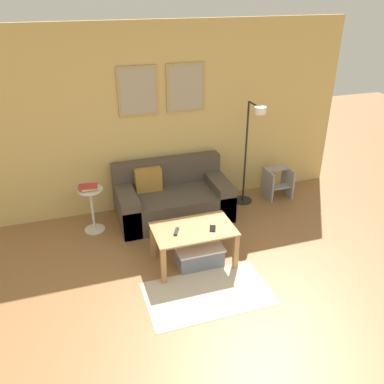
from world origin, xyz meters
name	(u,v)px	position (x,y,z in m)	size (l,w,h in m)	color
wall_back	(155,119)	(0.00, 3.33, 1.28)	(5.60, 0.09, 2.55)	#D6B76B
area_rug	(208,293)	(0.01, 1.18, 0.00)	(1.33, 0.77, 0.01)	#C1B299
couch	(172,198)	(0.10, 2.88, 0.27)	(1.54, 0.84, 0.76)	#4C4238
coffee_table	(194,235)	(0.04, 1.76, 0.37)	(0.93, 0.57, 0.46)	#AD7F4C
storage_bin	(199,254)	(0.09, 1.72, 0.12)	(0.55, 0.36, 0.23)	slate
floor_lamp	(251,150)	(1.22, 2.81, 0.89)	(0.27, 0.55, 1.54)	black
side_table	(92,206)	(-0.99, 2.83, 0.36)	(0.32, 0.32, 0.61)	silver
book_stack	(89,187)	(-1.01, 2.83, 0.64)	(0.25, 0.18, 0.05)	#4C4C51
remote_control	(176,231)	(-0.17, 1.75, 0.47)	(0.04, 0.15, 0.02)	#232328
cell_phone	(213,228)	(0.24, 1.69, 0.47)	(0.07, 0.14, 0.01)	black
step_stool	(278,182)	(1.79, 2.95, 0.24)	(0.37, 0.36, 0.45)	#99999E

